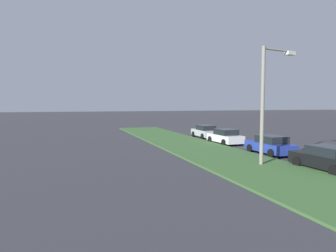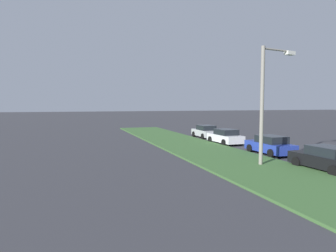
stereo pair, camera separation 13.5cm
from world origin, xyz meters
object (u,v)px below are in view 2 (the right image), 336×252
parked_car_blue (270,145)px  parked_car_white (225,137)px  parked_car_silver (206,132)px  streetlight (266,97)px  parked_car_black (326,159)px

parked_car_blue → parked_car_white: same height
parked_car_silver → streetlight: streetlight is taller
parked_car_blue → streetlight: bearing=139.0°
parked_car_blue → streetlight: size_ratio=0.57×
parked_car_white → parked_car_silver: same height
parked_car_blue → streetlight: 5.93m
parked_car_silver → streetlight: (-15.49, 3.23, 3.67)m
parked_car_white → streetlight: streetlight is taller
parked_car_black → parked_car_white: same height
parked_car_white → streetlight: size_ratio=0.58×
parked_car_white → parked_car_blue: bearing=-178.8°
parked_car_silver → streetlight: 16.24m
streetlight → parked_car_blue: bearing=-41.1°
parked_car_blue → parked_car_silver: size_ratio=0.99×
parked_car_silver → parked_car_blue: bearing=-179.4°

